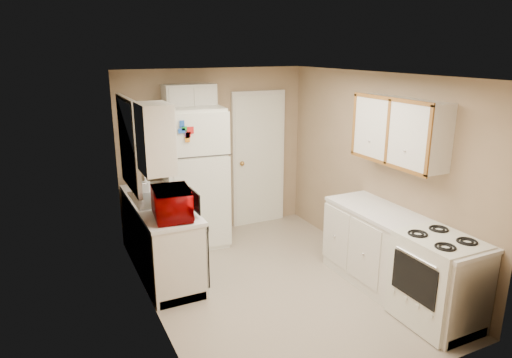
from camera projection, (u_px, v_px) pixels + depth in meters
name	position (u px, v px, depth m)	size (l,w,h in m)	color
floor	(274.00, 283.00, 5.37)	(3.80, 3.80, 0.00)	#BBAD9A
ceiling	(277.00, 75.00, 4.70)	(3.80, 3.80, 0.00)	white
wall_left	(149.00, 204.00, 4.45)	(3.80, 3.80, 0.00)	tan
wall_right	(376.00, 172.00, 5.62)	(3.80, 3.80, 0.00)	tan
wall_back	(215.00, 152.00, 6.68)	(2.80, 2.80, 0.00)	tan
wall_front	(396.00, 253.00, 3.39)	(2.80, 2.80, 0.00)	tan
left_counter	(161.00, 237.00, 5.56)	(0.60, 1.80, 0.90)	silver
dishwasher	(199.00, 248.00, 5.15)	(0.03, 0.58, 0.72)	black
sink	(156.00, 201.00, 5.58)	(0.54, 0.74, 0.16)	gray
microwave	(172.00, 204.00, 4.90)	(0.32, 0.57, 0.38)	#970203
soap_bottle	(146.00, 185.00, 5.76)	(0.09, 0.10, 0.21)	white
window_blinds	(129.00, 144.00, 5.26)	(0.10, 0.98, 1.08)	silver
upper_cabinet_left	(155.00, 138.00, 4.54)	(0.30, 0.45, 0.70)	silver
refrigerator	(194.00, 176.00, 6.28)	(0.79, 0.77, 1.93)	white
cabinet_over_fridge	(189.00, 99.00, 6.16)	(0.70, 0.30, 0.40)	silver
interior_door	(259.00, 160.00, 6.98)	(0.86, 0.06, 2.08)	white
right_counter	(397.00, 258.00, 5.01)	(0.60, 2.00, 0.90)	silver
stove	(437.00, 282.00, 4.49)	(0.60, 0.74, 0.90)	white
upper_cabinet_right	(399.00, 131.00, 4.95)	(0.30, 1.20, 0.70)	silver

